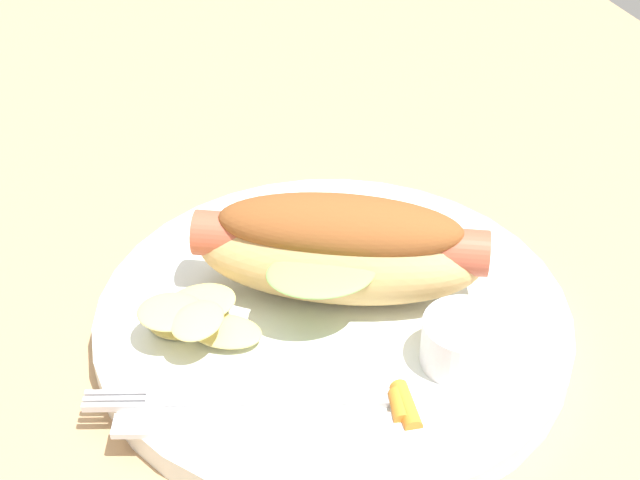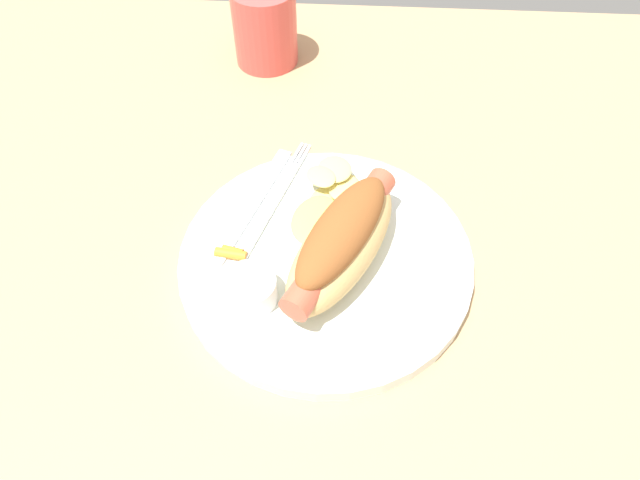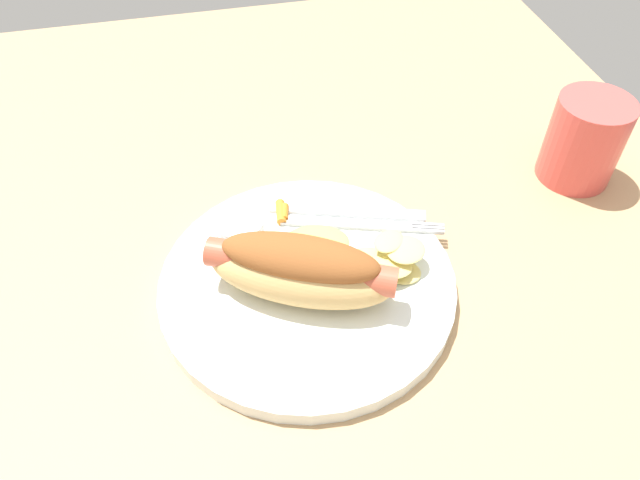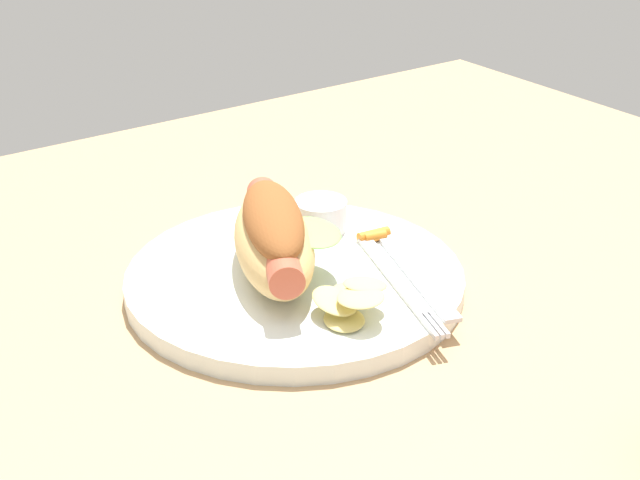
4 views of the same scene
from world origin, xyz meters
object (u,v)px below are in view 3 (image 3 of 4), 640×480
(hot_dog, at_px, (302,271))
(chips_pile, at_px, (392,258))
(carrot_garnish, at_px, (282,212))
(sauce_ramekin, at_px, (241,230))
(drinking_cup, at_px, (584,140))
(fork, at_px, (359,224))
(knife, at_px, (347,211))
(plate, at_px, (307,284))

(hot_dog, relative_size, chips_pile, 2.50)
(carrot_garnish, bearing_deg, sauce_ramekin, -61.02)
(sauce_ramekin, height_order, chips_pile, sauce_ramekin)
(hot_dog, distance_m, drinking_cup, 0.35)
(sauce_ramekin, relative_size, carrot_garnish, 1.52)
(fork, xyz_separation_m, carrot_garnish, (-0.03, -0.07, 0.00))
(knife, bearing_deg, chips_pile, -56.29)
(plate, distance_m, carrot_garnish, 0.09)
(knife, bearing_deg, carrot_garnish, -171.47)
(chips_pile, bearing_deg, plate, -92.62)
(fork, distance_m, knife, 0.02)
(hot_dog, relative_size, knife, 1.09)
(sauce_ramekin, xyz_separation_m, drinking_cup, (-0.03, 0.38, 0.02))
(knife, distance_m, drinking_cup, 0.27)
(fork, bearing_deg, chips_pile, -57.79)
(plate, distance_m, knife, 0.10)
(plate, height_order, drinking_cup, drinking_cup)
(sauce_ramekin, bearing_deg, drinking_cup, 94.81)
(carrot_garnish, bearing_deg, plate, 4.70)
(drinking_cup, bearing_deg, sauce_ramekin, -85.19)
(carrot_garnish, bearing_deg, chips_pile, 43.79)
(knife, relative_size, carrot_garnish, 5.26)
(plate, distance_m, sauce_ramekin, 0.08)
(sauce_ramekin, xyz_separation_m, chips_pile, (0.07, 0.13, -0.00))
(knife, relative_size, chips_pile, 2.28)
(hot_dog, height_order, drinking_cup, drinking_cup)
(knife, bearing_deg, plate, -109.06)
(chips_pile, xyz_separation_m, drinking_cup, (-0.10, 0.25, 0.02))
(hot_dog, bearing_deg, fork, 70.49)
(hot_dog, relative_size, fork, 1.10)
(fork, distance_m, drinking_cup, 0.27)
(knife, distance_m, carrot_garnish, 0.07)
(sauce_ramekin, relative_size, chips_pile, 0.66)
(plate, relative_size, fork, 1.73)
(plate, height_order, knife, knife)
(plate, relative_size, drinking_cup, 2.85)
(sauce_ramekin, height_order, carrot_garnish, sauce_ramekin)
(plate, distance_m, hot_dog, 0.04)
(sauce_ramekin, distance_m, drinking_cup, 0.38)
(sauce_ramekin, height_order, knife, sauce_ramekin)
(sauce_ramekin, distance_m, carrot_garnish, 0.05)
(fork, xyz_separation_m, drinking_cup, (-0.04, 0.26, 0.03))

